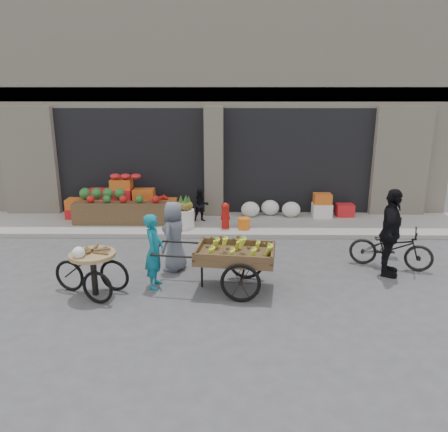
{
  "coord_description": "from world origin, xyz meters",
  "views": [
    {
      "loc": [
        0.45,
        -7.7,
        3.67
      ],
      "look_at": [
        0.34,
        1.31,
        1.1
      ],
      "focal_mm": 35.0,
      "sensor_mm": 36.0,
      "label": 1
    }
  ],
  "objects_px": {
    "orange_bucket": "(244,223)",
    "pineapple_bin": "(185,219)",
    "banana_cart": "(232,252)",
    "tricycle_cart": "(93,267)",
    "vendor_woman": "(154,251)",
    "cyclist": "(390,233)",
    "vendor_grey": "(174,236)",
    "bicycle": "(391,248)",
    "fire_hydrant": "(225,215)",
    "seated_person": "(201,205)"
  },
  "relations": [
    {
      "from": "cyclist",
      "to": "fire_hydrant",
      "type": "bearing_deg",
      "value": 71.02
    },
    {
      "from": "banana_cart",
      "to": "seated_person",
      "type": "bearing_deg",
      "value": 109.49
    },
    {
      "from": "seated_person",
      "to": "banana_cart",
      "type": "relative_size",
      "value": 0.36
    },
    {
      "from": "fire_hydrant",
      "to": "bicycle",
      "type": "relative_size",
      "value": 0.41
    },
    {
      "from": "orange_bucket",
      "to": "banana_cart",
      "type": "height_order",
      "value": "banana_cart"
    },
    {
      "from": "vendor_grey",
      "to": "bicycle",
      "type": "distance_m",
      "value": 4.65
    },
    {
      "from": "banana_cart",
      "to": "cyclist",
      "type": "relative_size",
      "value": 1.43
    },
    {
      "from": "vendor_woman",
      "to": "vendor_grey",
      "type": "relative_size",
      "value": 0.98
    },
    {
      "from": "pineapple_bin",
      "to": "banana_cart",
      "type": "distance_m",
      "value": 3.8
    },
    {
      "from": "banana_cart",
      "to": "vendor_grey",
      "type": "height_order",
      "value": "vendor_grey"
    },
    {
      "from": "tricycle_cart",
      "to": "seated_person",
      "type": "bearing_deg",
      "value": 86.42
    },
    {
      "from": "tricycle_cart",
      "to": "vendor_grey",
      "type": "relative_size",
      "value": 0.97
    },
    {
      "from": "fire_hydrant",
      "to": "vendor_woman",
      "type": "distance_m",
      "value": 3.68
    },
    {
      "from": "banana_cart",
      "to": "tricycle_cart",
      "type": "bearing_deg",
      "value": -165.88
    },
    {
      "from": "vendor_grey",
      "to": "bicycle",
      "type": "xyz_separation_m",
      "value": [
        4.63,
        0.17,
        -0.3
      ]
    },
    {
      "from": "seated_person",
      "to": "bicycle",
      "type": "height_order",
      "value": "seated_person"
    },
    {
      "from": "orange_bucket",
      "to": "banana_cart",
      "type": "distance_m",
      "value": 3.52
    },
    {
      "from": "fire_hydrant",
      "to": "tricycle_cart",
      "type": "bearing_deg",
      "value": -122.34
    },
    {
      "from": "pineapple_bin",
      "to": "vendor_grey",
      "type": "xyz_separation_m",
      "value": [
        0.05,
        -2.62,
        0.38
      ]
    },
    {
      "from": "fire_hydrant",
      "to": "vendor_grey",
      "type": "relative_size",
      "value": 0.47
    },
    {
      "from": "orange_bucket",
      "to": "vendor_grey",
      "type": "height_order",
      "value": "vendor_grey"
    },
    {
      "from": "banana_cart",
      "to": "vendor_grey",
      "type": "bearing_deg",
      "value": 149.82
    },
    {
      "from": "vendor_woman",
      "to": "tricycle_cart",
      "type": "height_order",
      "value": "vendor_woman"
    },
    {
      "from": "pineapple_bin",
      "to": "fire_hydrant",
      "type": "height_order",
      "value": "fire_hydrant"
    },
    {
      "from": "orange_bucket",
      "to": "tricycle_cart",
      "type": "height_order",
      "value": "tricycle_cart"
    },
    {
      "from": "bicycle",
      "to": "orange_bucket",
      "type": "bearing_deg",
      "value": 73.32
    },
    {
      "from": "bicycle",
      "to": "cyclist",
      "type": "height_order",
      "value": "cyclist"
    },
    {
      "from": "vendor_woman",
      "to": "tricycle_cart",
      "type": "bearing_deg",
      "value": 112.45
    },
    {
      "from": "orange_bucket",
      "to": "vendor_grey",
      "type": "xyz_separation_m",
      "value": [
        -1.55,
        -2.52,
        0.48
      ]
    },
    {
      "from": "vendor_woman",
      "to": "cyclist",
      "type": "distance_m",
      "value": 4.76
    },
    {
      "from": "banana_cart",
      "to": "tricycle_cart",
      "type": "height_order",
      "value": "banana_cart"
    },
    {
      "from": "banana_cart",
      "to": "cyclist",
      "type": "height_order",
      "value": "cyclist"
    },
    {
      "from": "pineapple_bin",
      "to": "bicycle",
      "type": "height_order",
      "value": "bicycle"
    },
    {
      "from": "pineapple_bin",
      "to": "vendor_woman",
      "type": "distance_m",
      "value": 3.5
    },
    {
      "from": "tricycle_cart",
      "to": "cyclist",
      "type": "bearing_deg",
      "value": 27.28
    },
    {
      "from": "orange_bucket",
      "to": "cyclist",
      "type": "height_order",
      "value": "cyclist"
    },
    {
      "from": "pineapple_bin",
      "to": "tricycle_cart",
      "type": "distance_m",
      "value": 4.07
    },
    {
      "from": "banana_cart",
      "to": "bicycle",
      "type": "distance_m",
      "value": 3.61
    },
    {
      "from": "vendor_woman",
      "to": "bicycle",
      "type": "bearing_deg",
      "value": -75.29
    },
    {
      "from": "seated_person",
      "to": "bicycle",
      "type": "bearing_deg",
      "value": -45.45
    },
    {
      "from": "fire_hydrant",
      "to": "bicycle",
      "type": "bearing_deg",
      "value": -33.81
    },
    {
      "from": "tricycle_cart",
      "to": "vendor_woman",
      "type": "bearing_deg",
      "value": 36.94
    },
    {
      "from": "vendor_woman",
      "to": "cyclist",
      "type": "xyz_separation_m",
      "value": [
        4.71,
        0.63,
        0.18
      ]
    },
    {
      "from": "seated_person",
      "to": "cyclist",
      "type": "xyz_separation_m",
      "value": [
        4.08,
        -3.45,
        0.33
      ]
    },
    {
      "from": "pineapple_bin",
      "to": "banana_cart",
      "type": "relative_size",
      "value": 0.2
    },
    {
      "from": "orange_bucket",
      "to": "cyclist",
      "type": "xyz_separation_m",
      "value": [
        2.88,
        -2.75,
        0.64
      ]
    },
    {
      "from": "seated_person",
      "to": "fire_hydrant",
      "type": "bearing_deg",
      "value": -52.88
    },
    {
      "from": "seated_person",
      "to": "orange_bucket",
      "type": "bearing_deg",
      "value": -40.26
    },
    {
      "from": "orange_bucket",
      "to": "pineapple_bin",
      "type": "bearing_deg",
      "value": 176.42
    },
    {
      "from": "banana_cart",
      "to": "tricycle_cart",
      "type": "relative_size",
      "value": 1.79
    }
  ]
}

